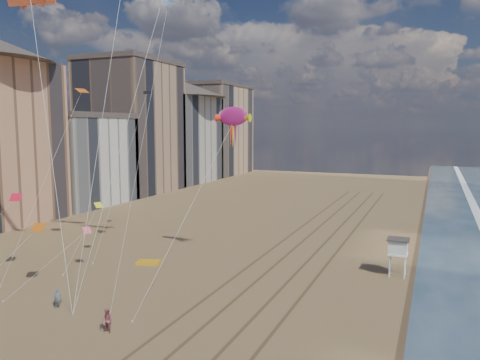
# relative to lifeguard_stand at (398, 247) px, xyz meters

# --- Properties ---
(wet_sand) EXTENTS (260.00, 260.00, 0.00)m
(wet_sand) POSITION_rel_lifeguard_stand_xyz_m (5.66, 7.75, -2.87)
(wet_sand) COLOR #42301E
(wet_sand) RESTS_ON ground
(tracks) EXTENTS (7.68, 120.00, 0.01)m
(tracks) POSITION_rel_lifeguard_stand_xyz_m (-10.79, -2.25, -2.86)
(tracks) COLOR brown
(tracks) RESTS_ON ground
(buildings) EXTENTS (34.72, 131.35, 29.00)m
(buildings) POSITION_rel_lifeguard_stand_xyz_m (-59.08, 33.34, 10.68)
(buildings) COLOR #C6B284
(buildings) RESTS_ON ground
(lifeguard_stand) EXTENTS (2.06, 2.06, 3.72)m
(lifeguard_stand) POSITION_rel_lifeguard_stand_xyz_m (0.00, 0.00, 0.00)
(lifeguard_stand) COLOR white
(lifeguard_stand) RESTS_ON ground
(grounded_kite) EXTENTS (2.71, 2.11, 0.27)m
(grounded_kite) POSITION_rel_lifeguard_stand_xyz_m (-24.78, -5.92, -2.73)
(grounded_kite) COLOR orange
(grounded_kite) RESTS_ON ground
(show_kite) EXTENTS (3.81, 8.54, 21.93)m
(show_kite) POSITION_rel_lifeguard_stand_xyz_m (-16.25, -2.89, 12.65)
(show_kite) COLOR #A8196D
(show_kite) RESTS_ON ground
(kite_flyer_a) EXTENTS (0.71, 0.66, 1.63)m
(kite_flyer_a) POSITION_rel_lifeguard_stand_xyz_m (-24.58, -19.13, -2.06)
(kite_flyer_a) COLOR slate
(kite_flyer_a) RESTS_ON ground
(kite_flyer_b) EXTENTS (0.96, 0.81, 1.73)m
(kite_flyer_b) POSITION_rel_lifeguard_stand_xyz_m (-18.00, -21.23, -2.00)
(kite_flyer_b) COLOR #984D55
(kite_flyer_b) RESTS_ON ground
(small_kites) EXTENTS (15.63, 19.31, 22.17)m
(small_kites) POSITION_rel_lifeguard_stand_xyz_m (-29.19, -9.05, 10.50)
(small_kites) COLOR #F05D74
(small_kites) RESTS_ON ground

